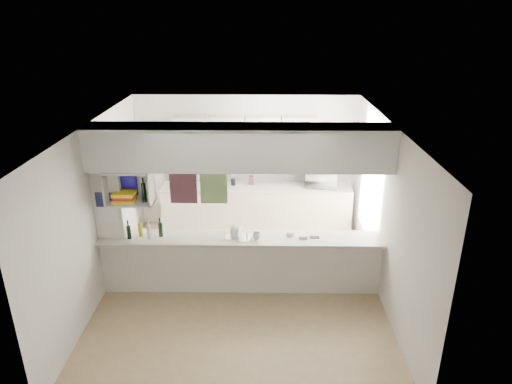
{
  "coord_description": "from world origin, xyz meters",
  "views": [
    {
      "loc": [
        0.32,
        -6.01,
        4.05
      ],
      "look_at": [
        0.22,
        0.5,
        1.44
      ],
      "focal_mm": 32.0,
      "sensor_mm": 36.0,
      "label": 1
    }
  ],
  "objects_px": {
    "dish_rack": "(238,233)",
    "wine_bottles": "(145,230)",
    "microwave": "(322,178)",
    "bowl": "(325,169)"
  },
  "relations": [
    {
      "from": "microwave",
      "to": "wine_bottles",
      "type": "relative_size",
      "value": 1.15
    },
    {
      "from": "bowl",
      "to": "dish_rack",
      "type": "height_order",
      "value": "bowl"
    },
    {
      "from": "dish_rack",
      "to": "wine_bottles",
      "type": "bearing_deg",
      "value": -161.34
    },
    {
      "from": "microwave",
      "to": "dish_rack",
      "type": "height_order",
      "value": "microwave"
    },
    {
      "from": "bowl",
      "to": "dish_rack",
      "type": "xyz_separation_m",
      "value": [
        -1.51,
        -2.1,
        -0.28
      ]
    },
    {
      "from": "dish_rack",
      "to": "wine_bottles",
      "type": "height_order",
      "value": "wine_bottles"
    },
    {
      "from": "bowl",
      "to": "dish_rack",
      "type": "distance_m",
      "value": 2.6
    },
    {
      "from": "bowl",
      "to": "wine_bottles",
      "type": "height_order",
      "value": "bowl"
    },
    {
      "from": "microwave",
      "to": "wine_bottles",
      "type": "height_order",
      "value": "microwave"
    },
    {
      "from": "microwave",
      "to": "dish_rack",
      "type": "bearing_deg",
      "value": 63.57
    }
  ]
}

